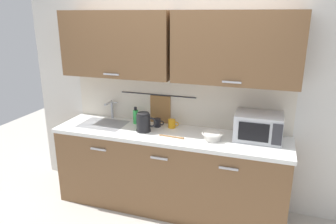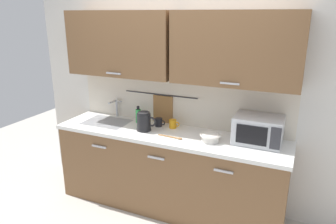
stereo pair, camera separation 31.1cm
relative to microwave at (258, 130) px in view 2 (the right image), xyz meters
name	(u,v)px [view 2 (the right image)]	position (x,y,z in m)	size (l,w,h in m)	color
ground	(157,220)	(-0.91, -0.41, -1.04)	(8.00, 8.00, 0.00)	#B7B2A8
counter_unit	(168,170)	(-0.92, -0.11, -0.58)	(2.53, 0.64, 0.90)	brown
back_wall_assembly	(177,71)	(-0.91, 0.12, 0.49)	(3.70, 0.41, 2.50)	silver
sink_faucet	(116,106)	(-1.71, 0.12, 0.01)	(0.09, 0.17, 0.22)	#B2B5BA
microwave	(258,130)	(0.00, 0.00, 0.00)	(0.46, 0.35, 0.27)	silver
electric_kettle	(144,122)	(-1.18, -0.15, -0.03)	(0.23, 0.16, 0.21)	black
dish_soap_bottle	(138,115)	(-1.36, 0.05, -0.05)	(0.06, 0.06, 0.20)	green
mug_near_sink	(159,122)	(-1.09, 0.03, -0.09)	(0.12, 0.08, 0.09)	black
mixing_bowl	(210,137)	(-0.43, -0.16, -0.09)	(0.21, 0.21, 0.08)	silver
mug_by_kettle	(173,124)	(-0.92, 0.05, -0.09)	(0.12, 0.08, 0.09)	orange
wooden_spoon	(173,137)	(-0.81, -0.22, -0.13)	(0.28, 0.04, 0.01)	#9E7042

